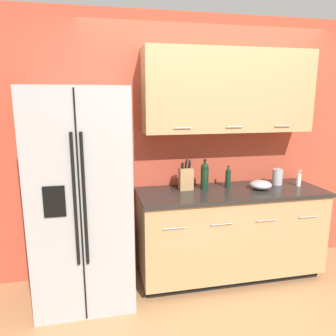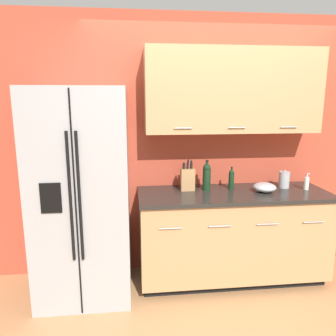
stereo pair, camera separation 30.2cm
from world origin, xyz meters
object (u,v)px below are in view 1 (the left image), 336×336
soap_dispenser (299,180)px  knife_block (186,178)px  wine_bottle (205,176)px  mixing_bowl (261,185)px  oil_bottle (228,177)px  refrigerator (82,198)px  steel_canister (277,177)px

soap_dispenser → knife_block: bearing=174.6°
wine_bottle → soap_dispenser: (0.98, -0.09, -0.07)m
knife_block → mixing_bowl: size_ratio=1.43×
wine_bottle → oil_bottle: bearing=2.9°
mixing_bowl → refrigerator: bearing=-179.1°
wine_bottle → oil_bottle: size_ratio=1.34×
refrigerator → oil_bottle: refrigerator is taller
knife_block → mixing_bowl: (0.73, -0.14, -0.07)m
steel_canister → refrigerator: bearing=-175.6°
knife_block → soap_dispenser: bearing=-5.4°
refrigerator → soap_dispenser: bearing=1.4°
knife_block → oil_bottle: bearing=-0.7°
wine_bottle → steel_canister: wine_bottle is taller
knife_block → soap_dispenser: (1.17, -0.11, -0.05)m
steel_canister → mixing_bowl: steel_canister is taller
wine_bottle → mixing_bowl: wine_bottle is taller
oil_bottle → mixing_bowl: oil_bottle is taller
soap_dispenser → oil_bottle: bearing=171.8°
soap_dispenser → oil_bottle: size_ratio=0.74×
wine_bottle → mixing_bowl: size_ratio=1.38×
refrigerator → steel_canister: 1.97m
soap_dispenser → steel_canister: steel_canister is taller
knife_block → wine_bottle: 0.19m
knife_block → wine_bottle: bearing=-5.5°
soap_dispenser → mixing_bowl: (-0.44, -0.03, -0.02)m
knife_block → mixing_bowl: knife_block is taller
oil_bottle → refrigerator: bearing=-173.6°
mixing_bowl → soap_dispenser: bearing=3.4°
knife_block → oil_bottle: knife_block is taller
oil_bottle → steel_canister: oil_bottle is taller
soap_dispenser → oil_bottle: oil_bottle is taller
steel_canister → mixing_bowl: 0.28m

